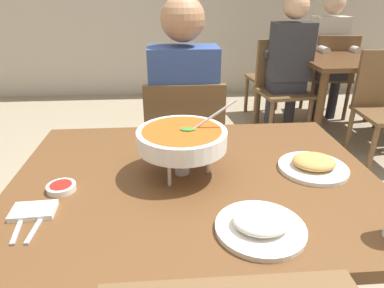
{
  "coord_description": "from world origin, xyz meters",
  "views": [
    {
      "loc": [
        -0.09,
        -1.01,
        1.34
      ],
      "look_at": [
        0.0,
        0.15,
        0.8
      ],
      "focal_mm": 31.84,
      "sensor_mm": 36.0,
      "label": 1
    }
  ],
  "objects_px": {
    "sauce_dish": "(61,187)",
    "chair_bg_middle": "(280,83)",
    "diner_main": "(183,106)",
    "curry_bowl": "(182,139)",
    "rice_plate": "(261,224)",
    "chair_diner_main": "(184,147)",
    "chair_bg_right": "(331,72)",
    "dining_table_main": "(195,202)",
    "dining_table_far": "(354,73)",
    "appetizer_plate": "(313,165)",
    "chair_bg_window": "(279,71)",
    "patron_bg_middle": "(289,59)",
    "patron_bg_right": "(329,49)"
  },
  "relations": [
    {
      "from": "rice_plate",
      "to": "sauce_dish",
      "type": "relative_size",
      "value": 2.67
    },
    {
      "from": "chair_diner_main",
      "to": "sauce_dish",
      "type": "height_order",
      "value": "chair_diner_main"
    },
    {
      "from": "rice_plate",
      "to": "patron_bg_right",
      "type": "height_order",
      "value": "patron_bg_right"
    },
    {
      "from": "sauce_dish",
      "to": "appetizer_plate",
      "type": "bearing_deg",
      "value": 4.72
    },
    {
      "from": "curry_bowl",
      "to": "appetizer_plate",
      "type": "relative_size",
      "value": 1.39
    },
    {
      "from": "patron_bg_right",
      "to": "chair_diner_main",
      "type": "bearing_deg",
      "value": -132.04
    },
    {
      "from": "chair_diner_main",
      "to": "patron_bg_middle",
      "type": "xyz_separation_m",
      "value": [
        1.03,
        1.3,
        0.24
      ]
    },
    {
      "from": "sauce_dish",
      "to": "chair_bg_middle",
      "type": "height_order",
      "value": "chair_bg_middle"
    },
    {
      "from": "chair_bg_window",
      "to": "dining_table_far",
      "type": "bearing_deg",
      "value": -49.04
    },
    {
      "from": "chair_diner_main",
      "to": "curry_bowl",
      "type": "relative_size",
      "value": 2.71
    },
    {
      "from": "dining_table_main",
      "to": "patron_bg_right",
      "type": "height_order",
      "value": "patron_bg_right"
    },
    {
      "from": "rice_plate",
      "to": "chair_diner_main",
      "type": "bearing_deg",
      "value": 97.93
    },
    {
      "from": "patron_bg_middle",
      "to": "patron_bg_right",
      "type": "bearing_deg",
      "value": 40.2
    },
    {
      "from": "chair_bg_right",
      "to": "chair_bg_window",
      "type": "distance_m",
      "value": 0.55
    },
    {
      "from": "sauce_dish",
      "to": "rice_plate",
      "type": "bearing_deg",
      "value": -22.67
    },
    {
      "from": "sauce_dish",
      "to": "patron_bg_right",
      "type": "height_order",
      "value": "patron_bg_right"
    },
    {
      "from": "sauce_dish",
      "to": "patron_bg_right",
      "type": "xyz_separation_m",
      "value": [
        2.07,
        2.63,
        -0.02
      ]
    },
    {
      "from": "dining_table_main",
      "to": "chair_bg_middle",
      "type": "distance_m",
      "value": 2.35
    },
    {
      "from": "appetizer_plate",
      "to": "diner_main",
      "type": "bearing_deg",
      "value": 118.31
    },
    {
      "from": "diner_main",
      "to": "chair_bg_right",
      "type": "xyz_separation_m",
      "value": [
        1.68,
        1.74,
        -0.24
      ]
    },
    {
      "from": "diner_main",
      "to": "appetizer_plate",
      "type": "height_order",
      "value": "diner_main"
    },
    {
      "from": "chair_bg_middle",
      "to": "patron_bg_middle",
      "type": "bearing_deg",
      "value": -70.27
    },
    {
      "from": "diner_main",
      "to": "sauce_dish",
      "type": "relative_size",
      "value": 14.56
    },
    {
      "from": "chair_bg_window",
      "to": "patron_bg_right",
      "type": "bearing_deg",
      "value": -3.79
    },
    {
      "from": "curry_bowl",
      "to": "appetizer_plate",
      "type": "height_order",
      "value": "curry_bowl"
    },
    {
      "from": "appetizer_plate",
      "to": "dining_table_far",
      "type": "relative_size",
      "value": 0.24
    },
    {
      "from": "diner_main",
      "to": "curry_bowl",
      "type": "distance_m",
      "value": 0.78
    },
    {
      "from": "rice_plate",
      "to": "patron_bg_right",
      "type": "relative_size",
      "value": 0.18
    },
    {
      "from": "sauce_dish",
      "to": "dining_table_far",
      "type": "distance_m",
      "value": 2.94
    },
    {
      "from": "dining_table_main",
      "to": "chair_bg_right",
      "type": "bearing_deg",
      "value": 56.36
    },
    {
      "from": "chair_bg_window",
      "to": "appetizer_plate",
      "type": "bearing_deg",
      "value": -105.48
    },
    {
      "from": "chair_bg_middle",
      "to": "chair_bg_window",
      "type": "relative_size",
      "value": 1.0
    },
    {
      "from": "chair_bg_window",
      "to": "patron_bg_middle",
      "type": "height_order",
      "value": "patron_bg_middle"
    },
    {
      "from": "dining_table_main",
      "to": "chair_bg_window",
      "type": "xyz_separation_m",
      "value": [
        1.14,
        2.6,
        -0.13
      ]
    },
    {
      "from": "appetizer_plate",
      "to": "chair_bg_window",
      "type": "height_order",
      "value": "chair_bg_window"
    },
    {
      "from": "appetizer_plate",
      "to": "chair_bg_right",
      "type": "bearing_deg",
      "value": 63.35
    },
    {
      "from": "rice_plate",
      "to": "dining_table_far",
      "type": "xyz_separation_m",
      "value": [
        1.51,
        2.31,
        -0.15
      ]
    },
    {
      "from": "diner_main",
      "to": "chair_bg_right",
      "type": "relative_size",
      "value": 1.46
    },
    {
      "from": "diner_main",
      "to": "chair_bg_right",
      "type": "bearing_deg",
      "value": 46.05
    },
    {
      "from": "curry_bowl",
      "to": "chair_bg_right",
      "type": "distance_m",
      "value": 3.06
    },
    {
      "from": "appetizer_plate",
      "to": "dining_table_far",
      "type": "bearing_deg",
      "value": 58.31
    },
    {
      "from": "diner_main",
      "to": "dining_table_far",
      "type": "distance_m",
      "value": 2.06
    },
    {
      "from": "chair_diner_main",
      "to": "chair_bg_window",
      "type": "bearing_deg",
      "value": 58.5
    },
    {
      "from": "diner_main",
      "to": "patron_bg_right",
      "type": "height_order",
      "value": "same"
    },
    {
      "from": "appetizer_plate",
      "to": "patron_bg_middle",
      "type": "bearing_deg",
      "value": 73.39
    },
    {
      "from": "patron_bg_right",
      "to": "appetizer_plate",
      "type": "bearing_deg",
      "value": -115.54
    },
    {
      "from": "appetizer_plate",
      "to": "patron_bg_right",
      "type": "xyz_separation_m",
      "value": [
        1.22,
        2.56,
        -0.03
      ]
    },
    {
      "from": "dining_table_far",
      "to": "patron_bg_middle",
      "type": "bearing_deg",
      "value": 176.17
    },
    {
      "from": "chair_diner_main",
      "to": "chair_bg_right",
      "type": "height_order",
      "value": "same"
    },
    {
      "from": "curry_bowl",
      "to": "patron_bg_middle",
      "type": "bearing_deg",
      "value": 62.21
    }
  ]
}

